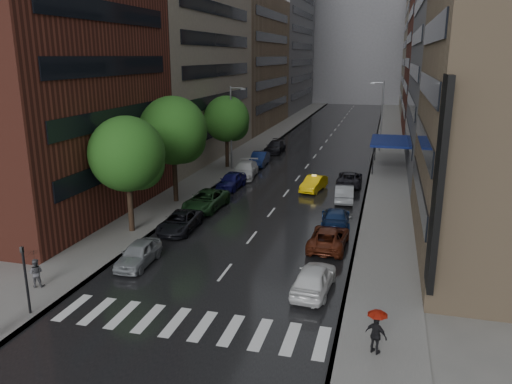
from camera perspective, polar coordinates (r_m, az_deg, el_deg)
ground at (r=26.30m, az=-6.39°, el=-12.62°), size 220.00×220.00×0.00m
road at (r=73.14m, az=7.86°, el=5.54°), size 14.00×140.00×0.01m
sidewalk_left at (r=74.73m, az=0.97°, el=5.94°), size 4.00×140.00×0.15m
sidewalk_right at (r=72.61m, az=14.95°, el=5.15°), size 4.00×140.00×0.15m
crosswalk at (r=24.61m, az=-7.66°, el=-14.73°), size 13.15×2.80×0.01m
buildings_left at (r=83.86m, az=-1.65°, el=17.87°), size 8.00×108.00×38.00m
buildings_right at (r=78.58m, az=20.32°, el=16.45°), size 8.05×109.10×36.00m
building_far at (r=139.89m, az=11.78°, el=16.56°), size 40.00×14.00×32.00m
tree_near at (r=35.57m, az=-14.55°, el=4.21°), size 5.25×5.25×8.36m
tree_mid at (r=42.36m, az=-9.45°, el=6.93°), size 5.72×5.72×9.12m
tree_far at (r=55.65m, az=-3.39°, el=8.33°), size 5.06×5.06×8.07m
taxi at (r=47.04m, az=6.63°, el=0.98°), size 2.22×4.42×1.39m
parked_cars_left at (r=47.69m, az=-2.78°, el=1.33°), size 2.81×42.34×1.60m
parked_cars_right at (r=38.03m, az=9.21°, el=-2.56°), size 2.54×28.43×1.57m
ped_black_umbrella at (r=29.60m, az=-23.95°, el=-7.65°), size 0.96×0.98×2.09m
ped_red_umbrella at (r=22.09m, az=13.62°, el=-14.88°), size 1.07×0.83×2.01m
traffic_light at (r=26.51m, az=-24.86°, el=-8.47°), size 0.18×0.15×3.45m
street_lamp_left at (r=54.62m, az=-2.79°, el=7.54°), size 1.74×0.22×9.00m
street_lamp_right at (r=66.99m, az=14.10°, el=8.55°), size 1.74×0.22×9.00m
awning at (r=57.31m, az=15.04°, el=5.63°), size 4.00×8.00×3.12m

